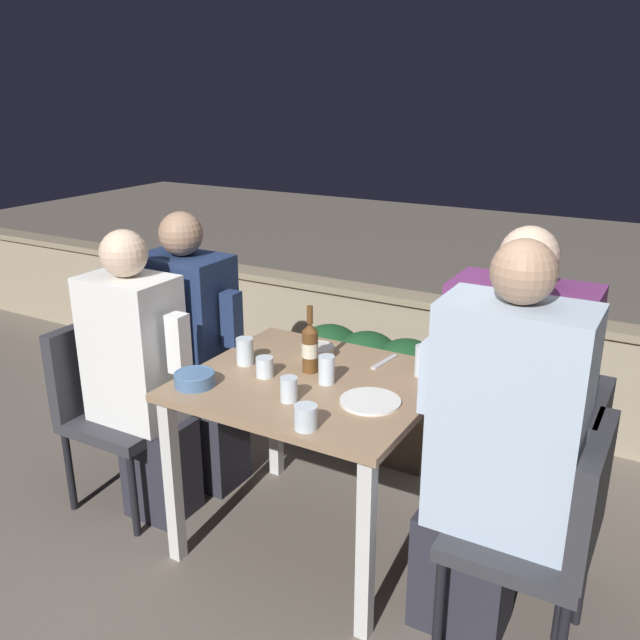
% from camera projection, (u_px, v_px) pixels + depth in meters
% --- Properties ---
extents(ground_plane, '(16.00, 16.00, 0.00)m').
position_uv_depth(ground_plane, '(313.00, 539.00, 2.80)').
color(ground_plane, '#665B51').
extents(parapet_wall, '(9.00, 0.18, 0.66)m').
position_uv_depth(parapet_wall, '(436.00, 354.00, 3.83)').
color(parapet_wall, gray).
rests_on(parapet_wall, ground_plane).
extents(dining_table, '(0.92, 0.82, 0.72)m').
position_uv_depth(dining_table, '(312.00, 403.00, 2.59)').
color(dining_table, '#937556').
rests_on(dining_table, ground_plane).
extents(planter_hedge, '(0.79, 0.47, 0.60)m').
position_uv_depth(planter_hedge, '(363.00, 382.00, 3.46)').
color(planter_hedge, brown).
rests_on(planter_hedge, ground_plane).
extents(chair_left_near, '(0.44, 0.43, 0.82)m').
position_uv_depth(chair_left_near, '(111.00, 396.00, 2.95)').
color(chair_left_near, '#333338').
rests_on(chair_left_near, ground_plane).
extents(person_white_polo, '(0.47, 0.26, 1.24)m').
position_uv_depth(person_white_polo, '(141.00, 377.00, 2.81)').
color(person_white_polo, '#282833').
rests_on(person_white_polo, ground_plane).
extents(chair_left_far, '(0.44, 0.43, 0.82)m').
position_uv_depth(chair_left_far, '(164.00, 373.00, 3.18)').
color(chair_left_far, '#333338').
rests_on(chair_left_far, ground_plane).
extents(person_navy_jumper, '(0.48, 0.26, 1.27)m').
position_uv_depth(person_navy_jumper, '(194.00, 352.00, 3.04)').
color(person_navy_jumper, '#282833').
rests_on(person_navy_jumper, ground_plane).
extents(chair_right_near, '(0.44, 0.43, 0.82)m').
position_uv_depth(chair_right_near, '(552.00, 523.00, 2.09)').
color(chair_right_near, '#333338').
rests_on(chair_right_near, ground_plane).
extents(person_blue_shirt, '(0.51, 0.26, 1.37)m').
position_uv_depth(person_blue_shirt, '(496.00, 453.00, 2.12)').
color(person_blue_shirt, '#282833').
rests_on(person_blue_shirt, ground_plane).
extents(chair_right_far, '(0.44, 0.43, 0.82)m').
position_uv_depth(chair_right_far, '(554.00, 479.00, 2.32)').
color(chair_right_far, '#333338').
rests_on(chair_right_far, ground_plane).
extents(person_purple_stripe, '(0.52, 0.26, 1.36)m').
position_uv_depth(person_purple_stripe, '(504.00, 419.00, 2.35)').
color(person_purple_stripe, '#282833').
rests_on(person_purple_stripe, ground_plane).
extents(beer_bottle, '(0.06, 0.06, 0.27)m').
position_uv_depth(beer_bottle, '(310.00, 347.00, 2.60)').
color(beer_bottle, brown).
rests_on(beer_bottle, dining_table).
extents(plate_0, '(0.22, 0.22, 0.01)m').
position_uv_depth(plate_0, '(370.00, 401.00, 2.37)').
color(plate_0, white).
rests_on(plate_0, dining_table).
extents(bowl_0, '(0.13, 0.13, 0.04)m').
position_uv_depth(bowl_0, '(318.00, 350.00, 2.78)').
color(bowl_0, beige).
rests_on(bowl_0, dining_table).
extents(bowl_1, '(0.15, 0.15, 0.05)m').
position_uv_depth(bowl_1, '(195.00, 378.00, 2.50)').
color(bowl_1, '#4C709E').
rests_on(bowl_1, dining_table).
extents(glass_cup_0, '(0.06, 0.06, 0.11)m').
position_uv_depth(glass_cup_0, '(327.00, 369.00, 2.51)').
color(glass_cup_0, silver).
rests_on(glass_cup_0, dining_table).
extents(glass_cup_1, '(0.07, 0.07, 0.12)m').
position_uv_depth(glass_cup_1, '(423.00, 361.00, 2.58)').
color(glass_cup_1, silver).
rests_on(glass_cup_1, dining_table).
extents(glass_cup_2, '(0.06, 0.06, 0.09)m').
position_uv_depth(glass_cup_2, '(289.00, 389.00, 2.37)').
color(glass_cup_2, silver).
rests_on(glass_cup_2, dining_table).
extents(glass_cup_3, '(0.08, 0.08, 0.08)m').
position_uv_depth(glass_cup_3, '(306.00, 417.00, 2.18)').
color(glass_cup_3, silver).
rests_on(glass_cup_3, dining_table).
extents(glass_cup_4, '(0.07, 0.07, 0.11)m').
position_uv_depth(glass_cup_4, '(245.00, 351.00, 2.69)').
color(glass_cup_4, silver).
rests_on(glass_cup_4, dining_table).
extents(glass_cup_5, '(0.07, 0.07, 0.08)m').
position_uv_depth(glass_cup_5, '(265.00, 367.00, 2.57)').
color(glass_cup_5, silver).
rests_on(glass_cup_5, dining_table).
extents(fork_0, '(0.04, 0.17, 0.01)m').
position_uv_depth(fork_0, '(385.00, 362.00, 2.71)').
color(fork_0, silver).
rests_on(fork_0, dining_table).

